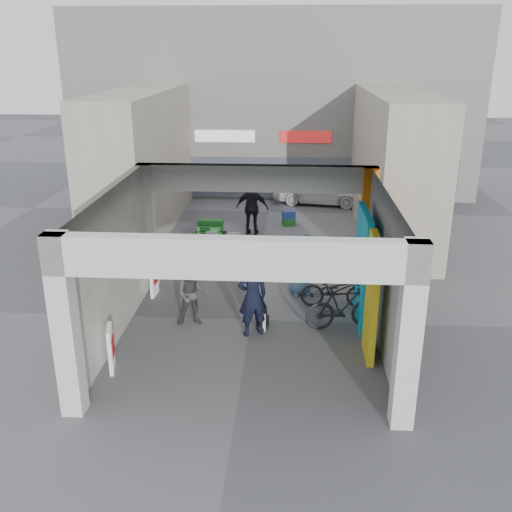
# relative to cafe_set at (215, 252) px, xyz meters

# --- Properties ---
(ground) EXTENTS (90.00, 90.00, 0.00)m
(ground) POSITION_rel_cafe_set_xyz_m (1.44, -4.17, -0.29)
(ground) COLOR #57575C
(ground) RESTS_ON ground
(arcade_canopy) EXTENTS (6.40, 6.45, 6.40)m
(arcade_canopy) POSITION_rel_cafe_set_xyz_m (1.98, -4.99, 2.01)
(arcade_canopy) COLOR beige
(arcade_canopy) RESTS_ON ground
(far_building) EXTENTS (18.00, 4.08, 8.00)m
(far_building) POSITION_rel_cafe_set_xyz_m (1.44, 9.82, 3.70)
(far_building) COLOR silver
(far_building) RESTS_ON ground
(plaza_bldg_left) EXTENTS (2.00, 9.00, 5.00)m
(plaza_bldg_left) POSITION_rel_cafe_set_xyz_m (-3.06, 3.33, 2.21)
(plaza_bldg_left) COLOR #A69D8A
(plaza_bldg_left) RESTS_ON ground
(plaza_bldg_right) EXTENTS (2.00, 9.00, 5.00)m
(plaza_bldg_right) POSITION_rel_cafe_set_xyz_m (5.94, 3.33, 2.21)
(plaza_bldg_right) COLOR #A69D8A
(plaza_bldg_right) RESTS_ON ground
(bollard_left) EXTENTS (0.09, 0.09, 0.96)m
(bollard_left) POSITION_rel_cafe_set_xyz_m (-0.15, -1.79, 0.19)
(bollard_left) COLOR gray
(bollard_left) RESTS_ON ground
(bollard_center) EXTENTS (0.09, 0.09, 0.97)m
(bollard_center) POSITION_rel_cafe_set_xyz_m (1.54, -1.73, 0.19)
(bollard_center) COLOR gray
(bollard_center) RESTS_ON ground
(bollard_right) EXTENTS (0.09, 0.09, 0.87)m
(bollard_right) POSITION_rel_cafe_set_xyz_m (3.00, -1.96, 0.14)
(bollard_right) COLOR gray
(bollard_right) RESTS_ON ground
(advert_board_near) EXTENTS (0.21, 0.55, 1.00)m
(advert_board_near) POSITION_rel_cafe_set_xyz_m (-1.30, -6.69, 0.22)
(advert_board_near) COLOR silver
(advert_board_near) RESTS_ON ground
(advert_board_far) EXTENTS (0.12, 0.55, 1.00)m
(advert_board_far) POSITION_rel_cafe_set_xyz_m (-1.30, -2.81, 0.22)
(advert_board_far) COLOR silver
(advert_board_far) RESTS_ON ground
(cafe_set) EXTENTS (1.36, 1.10, 0.82)m
(cafe_set) POSITION_rel_cafe_set_xyz_m (0.00, 0.00, 0.00)
(cafe_set) COLOR #9B9BA0
(cafe_set) RESTS_ON ground
(produce_stand) EXTENTS (1.07, 0.58, 0.70)m
(produce_stand) POSITION_rel_cafe_set_xyz_m (-0.44, 2.02, -0.01)
(produce_stand) COLOR black
(produce_stand) RESTS_ON ground
(crate_stack) EXTENTS (0.53, 0.47, 0.56)m
(crate_stack) POSITION_rel_cafe_set_xyz_m (2.29, 3.98, -0.01)
(crate_stack) COLOR #1B5F24
(crate_stack) RESTS_ON ground
(border_collie) EXTENTS (0.26, 0.51, 0.70)m
(border_collie) POSITION_rel_cafe_set_xyz_m (1.76, -4.63, -0.01)
(border_collie) COLOR black
(border_collie) RESTS_ON ground
(man_with_dog) EXTENTS (0.84, 0.72, 1.96)m
(man_with_dog) POSITION_rel_cafe_set_xyz_m (1.54, -4.92, 0.69)
(man_with_dog) COLOR black
(man_with_dog) RESTS_ON ground
(man_back_turned) EXTENTS (0.88, 0.74, 1.61)m
(man_back_turned) POSITION_rel_cafe_set_xyz_m (0.04, -4.49, 0.51)
(man_back_turned) COLOR #3D3D40
(man_back_turned) RESTS_ON ground
(man_elderly) EXTENTS (0.96, 0.76, 1.73)m
(man_elderly) POSITION_rel_cafe_set_xyz_m (2.70, -2.45, 0.58)
(man_elderly) COLOR #5477A4
(man_elderly) RESTS_ON ground
(man_crates) EXTENTS (1.22, 0.65, 1.99)m
(man_crates) POSITION_rel_cafe_set_xyz_m (0.99, 2.78, 0.70)
(man_crates) COLOR black
(man_crates) RESTS_ON ground
(bicycle_front) EXTENTS (1.81, 0.65, 0.95)m
(bicycle_front) POSITION_rel_cafe_set_xyz_m (3.58, -3.24, 0.18)
(bicycle_front) COLOR black
(bicycle_front) RESTS_ON ground
(bicycle_rear) EXTENTS (1.92, 0.92, 1.11)m
(bicycle_rear) POSITION_rel_cafe_set_xyz_m (3.69, -4.45, 0.27)
(bicycle_rear) COLOR black
(bicycle_rear) RESTS_ON ground
(white_van) EXTENTS (4.11, 2.21, 1.33)m
(white_van) POSITION_rel_cafe_set_xyz_m (3.57, 7.30, 0.37)
(white_van) COLOR silver
(white_van) RESTS_ON ground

